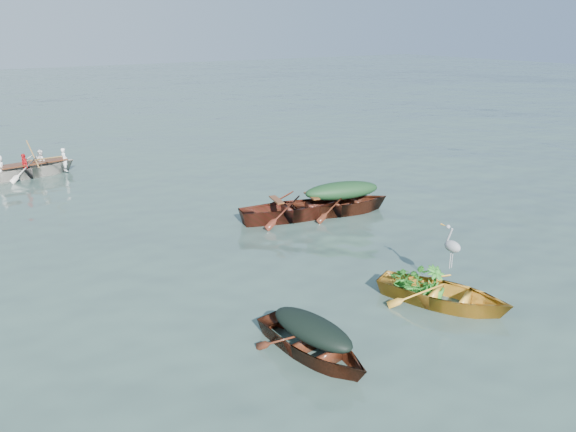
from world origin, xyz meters
name	(u,v)px	position (x,y,z in m)	size (l,w,h in m)	color
ground	(364,255)	(0.00, 0.00, 0.00)	(140.00, 140.00, 0.00)	#3A5149
yellow_dinghy	(442,305)	(-0.36, -2.84, 0.00)	(1.44, 3.33, 0.91)	orange
dark_covered_boat	(312,356)	(-3.64, -2.89, 0.00)	(1.18, 3.19, 0.76)	#532213
green_tarp_boat	(341,213)	(1.52, 2.82, 0.00)	(1.31, 4.23, 0.98)	#502212
open_wooden_boat	(294,219)	(0.06, 3.17, 0.00)	(1.39, 4.48, 1.05)	#501B14
rowed_boat	(35,176)	(-5.34, 12.47, 0.00)	(1.27, 4.23, 1.00)	silver
dark_tarp_cover	(312,326)	(-3.64, -2.89, 0.58)	(0.65, 1.75, 0.40)	black
green_tarp_cover	(342,189)	(1.52, 2.82, 0.75)	(0.72, 2.32, 0.52)	#143218
thwart_benches	(294,201)	(0.06, 3.17, 0.55)	(0.84, 2.24, 0.04)	#552B13
heron	(452,253)	(0.12, -2.55, 0.91)	(0.28, 0.40, 0.92)	#989CA0
dinghy_weeds	(419,264)	(-0.57, -2.33, 0.75)	(0.70, 0.90, 0.60)	#1D6219
rowers	(32,153)	(-5.34, 12.47, 0.88)	(1.14, 2.96, 0.76)	white
oars	(33,162)	(-5.34, 12.47, 0.53)	(2.60, 0.60, 0.06)	olive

